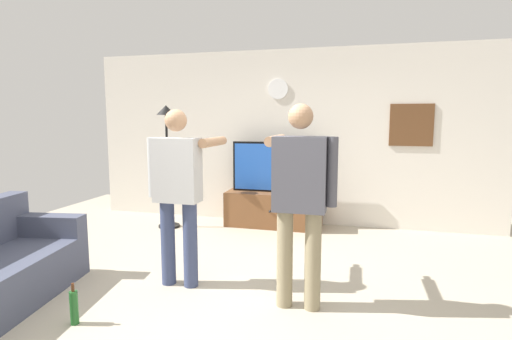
{
  "coord_description": "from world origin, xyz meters",
  "views": [
    {
      "loc": [
        1.11,
        -3.19,
        1.63
      ],
      "look_at": [
        -0.04,
        1.2,
        1.05
      ],
      "focal_mm": 27.68,
      "sensor_mm": 36.0,
      "label": 1
    }
  ],
  "objects_px": {
    "floor_lamp": "(167,141)",
    "person_standing_nearer_couch": "(300,194)",
    "person_standing_nearer_lamp": "(178,187)",
    "beverage_bottle": "(74,307)",
    "television": "(274,167)",
    "framed_picture": "(411,125)",
    "tv_stand": "(274,209)",
    "wall_clock": "(278,89)"
  },
  "relations": [
    {
      "from": "television",
      "to": "tv_stand",
      "type": "bearing_deg",
      "value": -90.0
    },
    {
      "from": "tv_stand",
      "to": "person_standing_nearer_lamp",
      "type": "bearing_deg",
      "value": -100.76
    },
    {
      "from": "beverage_bottle",
      "to": "floor_lamp",
      "type": "bearing_deg",
      "value": 102.17
    },
    {
      "from": "framed_picture",
      "to": "person_standing_nearer_couch",
      "type": "height_order",
      "value": "framed_picture"
    },
    {
      "from": "television",
      "to": "floor_lamp",
      "type": "relative_size",
      "value": 0.71
    },
    {
      "from": "floor_lamp",
      "to": "person_standing_nearer_lamp",
      "type": "bearing_deg",
      "value": -60.08
    },
    {
      "from": "tv_stand",
      "to": "wall_clock",
      "type": "relative_size",
      "value": 4.69
    },
    {
      "from": "floor_lamp",
      "to": "beverage_bottle",
      "type": "distance_m",
      "value": 3.13
    },
    {
      "from": "tv_stand",
      "to": "person_standing_nearer_couch",
      "type": "height_order",
      "value": "person_standing_nearer_couch"
    },
    {
      "from": "tv_stand",
      "to": "person_standing_nearer_couch",
      "type": "distance_m",
      "value": 2.73
    },
    {
      "from": "person_standing_nearer_lamp",
      "to": "person_standing_nearer_couch",
      "type": "xyz_separation_m",
      "value": [
        1.21,
        -0.17,
        0.02
      ]
    },
    {
      "from": "television",
      "to": "framed_picture",
      "type": "relative_size",
      "value": 2.15
    },
    {
      "from": "wall_clock",
      "to": "floor_lamp",
      "type": "distance_m",
      "value": 1.87
    },
    {
      "from": "wall_clock",
      "to": "person_standing_nearer_lamp",
      "type": "bearing_deg",
      "value": -99.6
    },
    {
      "from": "person_standing_nearer_lamp",
      "to": "person_standing_nearer_couch",
      "type": "distance_m",
      "value": 1.22
    },
    {
      "from": "television",
      "to": "framed_picture",
      "type": "distance_m",
      "value": 2.07
    },
    {
      "from": "framed_picture",
      "to": "person_standing_nearer_couch",
      "type": "relative_size",
      "value": 0.34
    },
    {
      "from": "tv_stand",
      "to": "beverage_bottle",
      "type": "relative_size",
      "value": 4.23
    },
    {
      "from": "beverage_bottle",
      "to": "television",
      "type": "bearing_deg",
      "value": 74.35
    },
    {
      "from": "framed_picture",
      "to": "beverage_bottle",
      "type": "height_order",
      "value": "framed_picture"
    },
    {
      "from": "tv_stand",
      "to": "person_standing_nearer_lamp",
      "type": "height_order",
      "value": "person_standing_nearer_lamp"
    },
    {
      "from": "framed_picture",
      "to": "person_standing_nearer_lamp",
      "type": "relative_size",
      "value": 0.35
    },
    {
      "from": "floor_lamp",
      "to": "person_standing_nearer_couch",
      "type": "distance_m",
      "value": 3.11
    },
    {
      "from": "framed_picture",
      "to": "beverage_bottle",
      "type": "xyz_separation_m",
      "value": [
        -2.88,
        -3.56,
        -1.41
      ]
    },
    {
      "from": "television",
      "to": "wall_clock",
      "type": "relative_size",
      "value": 4.2
    },
    {
      "from": "tv_stand",
      "to": "beverage_bottle",
      "type": "xyz_separation_m",
      "value": [
        -0.93,
        -3.27,
        -0.12
      ]
    },
    {
      "from": "wall_clock",
      "to": "beverage_bottle",
      "type": "xyz_separation_m",
      "value": [
        -0.93,
        -3.56,
        -1.96
      ]
    },
    {
      "from": "framed_picture",
      "to": "person_standing_nearer_lamp",
      "type": "height_order",
      "value": "framed_picture"
    },
    {
      "from": "tv_stand",
      "to": "television",
      "type": "height_order",
      "value": "television"
    },
    {
      "from": "television",
      "to": "floor_lamp",
      "type": "height_order",
      "value": "floor_lamp"
    },
    {
      "from": "tv_stand",
      "to": "television",
      "type": "relative_size",
      "value": 1.12
    },
    {
      "from": "wall_clock",
      "to": "person_standing_nearer_couch",
      "type": "xyz_separation_m",
      "value": [
        0.76,
        -2.8,
        -1.09
      ]
    },
    {
      "from": "person_standing_nearer_lamp",
      "to": "beverage_bottle",
      "type": "height_order",
      "value": "person_standing_nearer_lamp"
    },
    {
      "from": "wall_clock",
      "to": "framed_picture",
      "type": "relative_size",
      "value": 0.51
    },
    {
      "from": "tv_stand",
      "to": "wall_clock",
      "type": "distance_m",
      "value": 1.86
    },
    {
      "from": "tv_stand",
      "to": "beverage_bottle",
      "type": "height_order",
      "value": "tv_stand"
    },
    {
      "from": "wall_clock",
      "to": "floor_lamp",
      "type": "xyz_separation_m",
      "value": [
        -1.54,
        -0.73,
        -0.78
      ]
    },
    {
      "from": "person_standing_nearer_couch",
      "to": "television",
      "type": "bearing_deg",
      "value": 106.64
    },
    {
      "from": "framed_picture",
      "to": "floor_lamp",
      "type": "height_order",
      "value": "framed_picture"
    },
    {
      "from": "tv_stand",
      "to": "person_standing_nearer_couch",
      "type": "bearing_deg",
      "value": -73.07
    },
    {
      "from": "framed_picture",
      "to": "beverage_bottle",
      "type": "distance_m",
      "value": 4.8
    },
    {
      "from": "television",
      "to": "person_standing_nearer_lamp",
      "type": "distance_m",
      "value": 2.43
    }
  ]
}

